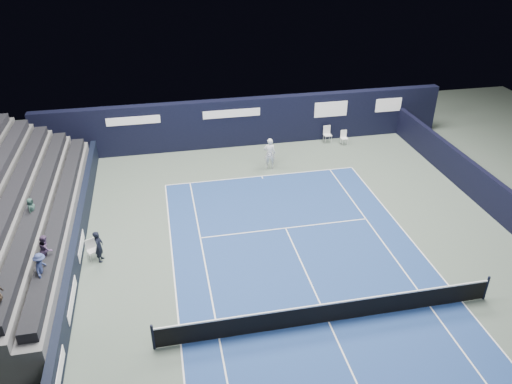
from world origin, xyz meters
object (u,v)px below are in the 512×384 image
(line_judge_chair, at_px, (91,248))
(tennis_net, at_px, (330,312))
(folding_chair_back_a, at_px, (327,133))
(folding_chair_back_b, at_px, (344,136))
(tennis_player, at_px, (270,153))

(line_judge_chair, height_order, tennis_net, tennis_net)
(tennis_net, bearing_deg, folding_chair_back_a, 71.67)
(line_judge_chair, bearing_deg, folding_chair_back_a, 11.69)
(folding_chair_back_b, height_order, line_judge_chair, line_judge_chair)
(folding_chair_back_b, height_order, tennis_player, tennis_player)
(tennis_net, xyz_separation_m, tennis_player, (0.68, 12.83, 0.44))
(line_judge_chair, relative_size, tennis_player, 0.51)
(folding_chair_back_a, xyz_separation_m, tennis_net, (-5.24, -15.82, -0.11))
(tennis_net, bearing_deg, line_judge_chair, 146.82)
(folding_chair_back_b, bearing_deg, tennis_player, -158.90)
(tennis_net, relative_size, tennis_player, 6.82)
(line_judge_chair, bearing_deg, tennis_player, 12.65)
(folding_chair_back_b, bearing_deg, line_judge_chair, -150.43)
(tennis_net, bearing_deg, tennis_player, 86.98)
(line_judge_chair, distance_m, tennis_player, 11.87)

